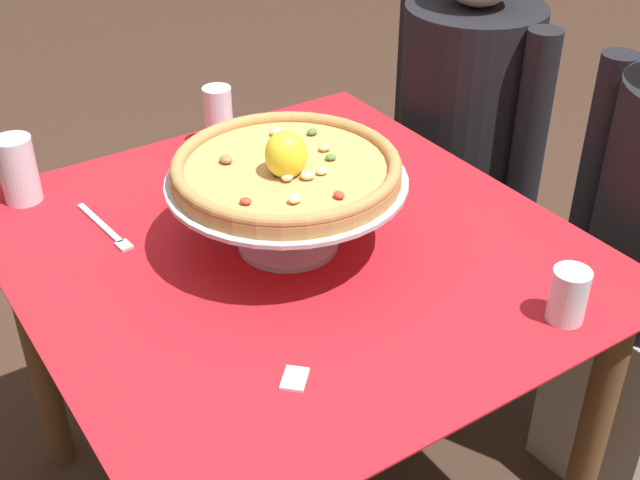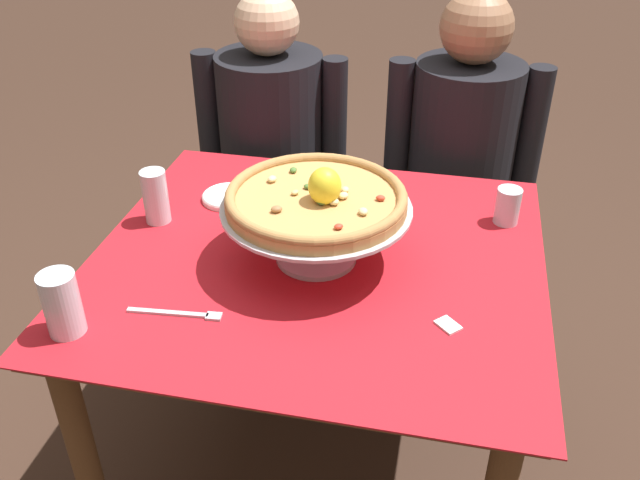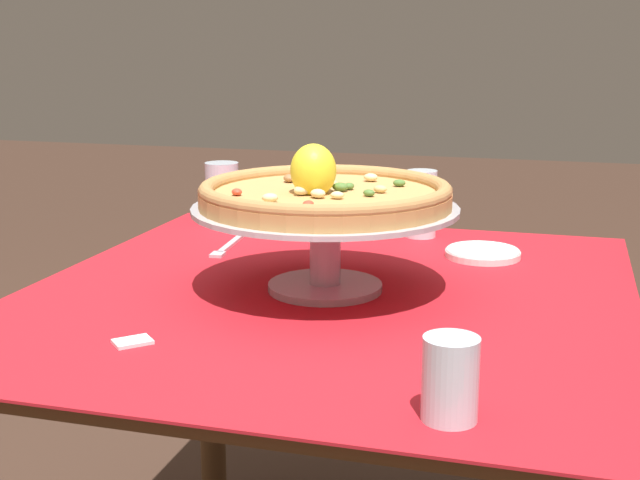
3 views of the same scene
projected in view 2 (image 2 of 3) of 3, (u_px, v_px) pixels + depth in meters
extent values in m
plane|color=#3D281E|center=(317.00, 464.00, 1.99)|extent=(14.00, 14.00, 0.00)
cylinder|color=brown|center=(88.00, 471.00, 1.55)|extent=(0.06, 0.06, 0.70)
cylinder|color=brown|center=(211.00, 269.00, 2.22)|extent=(0.06, 0.06, 0.70)
cylinder|color=brown|center=(489.00, 304.00, 2.06)|extent=(0.06, 0.06, 0.70)
cube|color=brown|center=(317.00, 263.00, 1.61)|extent=(1.01, 0.94, 0.02)
cube|color=red|center=(317.00, 258.00, 1.60)|extent=(1.05, 0.98, 0.00)
cylinder|color=#B7B7C1|center=(318.00, 257.00, 1.59)|extent=(0.19, 0.19, 0.01)
cylinder|color=#B7B7C1|center=(318.00, 233.00, 1.56)|extent=(0.05, 0.05, 0.12)
cylinder|color=#B7B7C1|center=(318.00, 208.00, 1.52)|extent=(0.43, 0.43, 0.01)
cylinder|color=tan|center=(318.00, 202.00, 1.51)|extent=(0.40, 0.40, 0.02)
torus|color=#AF7D47|center=(318.00, 196.00, 1.50)|extent=(0.40, 0.40, 0.02)
ellipsoid|color=#4C7533|center=(293.00, 170.00, 1.60)|extent=(0.02, 0.02, 0.01)
ellipsoid|color=beige|center=(333.00, 201.00, 1.47)|extent=(0.04, 0.03, 0.02)
ellipsoid|color=#996B42|center=(277.00, 209.00, 1.45)|extent=(0.03, 0.03, 0.01)
ellipsoid|color=#4C7533|center=(316.00, 189.00, 1.52)|extent=(0.02, 0.03, 0.01)
ellipsoid|color=beige|center=(363.00, 211.00, 1.44)|extent=(0.03, 0.03, 0.01)
ellipsoid|color=#4C7533|center=(321.00, 201.00, 1.47)|extent=(0.03, 0.03, 0.01)
ellipsoid|color=#4C7533|center=(308.00, 186.00, 1.54)|extent=(0.02, 0.02, 0.01)
ellipsoid|color=beige|center=(344.00, 195.00, 1.50)|extent=(0.03, 0.03, 0.01)
ellipsoid|color=tan|center=(295.00, 192.00, 1.51)|extent=(0.02, 0.02, 0.01)
ellipsoid|color=#996B42|center=(322.00, 200.00, 1.48)|extent=(0.03, 0.03, 0.02)
ellipsoid|color=beige|center=(345.00, 190.00, 1.52)|extent=(0.02, 0.02, 0.01)
ellipsoid|color=beige|center=(272.00, 179.00, 1.56)|extent=(0.02, 0.03, 0.01)
ellipsoid|color=#C63D28|center=(339.00, 227.00, 1.39)|extent=(0.02, 0.02, 0.01)
ellipsoid|color=tan|center=(320.00, 176.00, 1.58)|extent=(0.02, 0.02, 0.01)
ellipsoid|color=#C63D28|center=(381.00, 198.00, 1.49)|extent=(0.02, 0.02, 0.01)
ellipsoid|color=#4C7533|center=(334.00, 180.00, 1.56)|extent=(0.02, 0.02, 0.01)
ellipsoid|color=yellow|center=(325.00, 186.00, 1.47)|extent=(0.10, 0.10, 0.08)
cylinder|color=silver|center=(156.00, 197.00, 1.70)|extent=(0.06, 0.06, 0.14)
cylinder|color=silver|center=(157.00, 207.00, 1.72)|extent=(0.06, 0.06, 0.08)
cylinder|color=silver|center=(508.00, 206.00, 1.71)|extent=(0.06, 0.06, 0.09)
cylinder|color=silver|center=(506.00, 215.00, 1.72)|extent=(0.05, 0.05, 0.04)
cylinder|color=silver|center=(62.00, 304.00, 1.34)|extent=(0.07, 0.07, 0.14)
cylinder|color=silver|center=(64.00, 314.00, 1.35)|extent=(0.07, 0.07, 0.09)
cylinder|color=white|center=(229.00, 197.00, 1.83)|extent=(0.14, 0.14, 0.01)
torus|color=white|center=(228.00, 195.00, 1.83)|extent=(0.14, 0.14, 0.01)
cube|color=#B7B7C1|center=(168.00, 313.00, 1.42)|extent=(0.17, 0.03, 0.01)
cube|color=#B7B7C1|center=(214.00, 316.00, 1.41)|extent=(0.03, 0.03, 0.01)
cube|color=white|center=(448.00, 325.00, 1.39)|extent=(0.06, 0.06, 0.00)
cube|color=navy|center=(276.00, 255.00, 2.52)|extent=(0.30, 0.33, 0.45)
cylinder|color=black|center=(271.00, 133.00, 2.26)|extent=(0.36, 0.36, 0.52)
sphere|color=beige|center=(267.00, 22.00, 2.06)|extent=(0.20, 0.20, 0.20)
cylinder|color=black|center=(209.00, 118.00, 2.26)|extent=(0.08, 0.08, 0.44)
cylinder|color=black|center=(334.00, 126.00, 2.21)|extent=(0.08, 0.08, 0.44)
cube|color=gray|center=(447.00, 269.00, 2.41)|extent=(0.30, 0.33, 0.47)
cylinder|color=black|center=(463.00, 142.00, 2.15)|extent=(0.35, 0.35, 0.51)
sphere|color=#9E7051|center=(477.00, 27.00, 1.96)|extent=(0.21, 0.21, 0.21)
cylinder|color=black|center=(398.00, 127.00, 2.16)|extent=(0.08, 0.08, 0.43)
cylinder|color=black|center=(531.00, 135.00, 2.10)|extent=(0.08, 0.08, 0.43)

